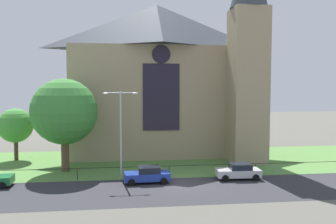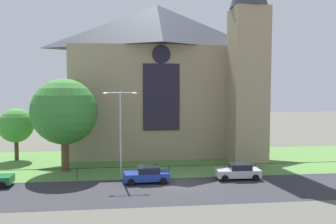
{
  "view_description": "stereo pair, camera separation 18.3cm",
  "coord_description": "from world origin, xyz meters",
  "px_view_note": "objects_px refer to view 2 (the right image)",
  "views": [
    {
      "loc": [
        -5.01,
        -30.92,
        8.82
      ],
      "look_at": [
        -0.36,
        8.0,
        6.07
      ],
      "focal_mm": 36.95,
      "sensor_mm": 36.0,
      "label": 1
    },
    {
      "loc": [
        -4.83,
        -30.94,
        8.82
      ],
      "look_at": [
        -0.36,
        8.0,
        6.07
      ],
      "focal_mm": 36.95,
      "sensor_mm": 36.0,
      "label": 2
    }
  ],
  "objects_px": {
    "tree_left_far": "(16,126)",
    "parked_car_silver": "(238,171)",
    "streetlamp_near": "(120,123)",
    "tree_left_near": "(64,112)",
    "parked_car_blue": "(147,175)",
    "church_building": "(163,77)"
  },
  "relations": [
    {
      "from": "tree_left_far",
      "to": "tree_left_near",
      "type": "relative_size",
      "value": 0.65
    },
    {
      "from": "tree_left_far",
      "to": "streetlamp_near",
      "type": "xyz_separation_m",
      "value": [
        12.88,
        -10.33,
        1.18
      ]
    },
    {
      "from": "tree_left_near",
      "to": "parked_car_silver",
      "type": "bearing_deg",
      "value": -17.13
    },
    {
      "from": "church_building",
      "to": "streetlamp_near",
      "type": "relative_size",
      "value": 3.05
    },
    {
      "from": "tree_left_far",
      "to": "tree_left_near",
      "type": "distance_m",
      "value": 9.67
    },
    {
      "from": "church_building",
      "to": "tree_left_far",
      "type": "bearing_deg",
      "value": -170.68
    },
    {
      "from": "parked_car_blue",
      "to": "parked_car_silver",
      "type": "height_order",
      "value": "same"
    },
    {
      "from": "tree_left_near",
      "to": "parked_car_blue",
      "type": "distance_m",
      "value": 11.5
    },
    {
      "from": "church_building",
      "to": "parked_car_blue",
      "type": "height_order",
      "value": "church_building"
    },
    {
      "from": "parked_car_blue",
      "to": "tree_left_far",
      "type": "bearing_deg",
      "value": -40.21
    },
    {
      "from": "tree_left_far",
      "to": "parked_car_silver",
      "type": "distance_m",
      "value": 27.1
    },
    {
      "from": "tree_left_near",
      "to": "streetlamp_near",
      "type": "xyz_separation_m",
      "value": [
        5.94,
        -3.93,
        -0.89
      ]
    },
    {
      "from": "church_building",
      "to": "parked_car_silver",
      "type": "distance_m",
      "value": 18.49
    },
    {
      "from": "tree_left_far",
      "to": "parked_car_blue",
      "type": "relative_size",
      "value": 1.48
    },
    {
      "from": "parked_car_blue",
      "to": "parked_car_silver",
      "type": "bearing_deg",
      "value": 179.6
    },
    {
      "from": "parked_car_silver",
      "to": "church_building",
      "type": "bearing_deg",
      "value": -66.22
    },
    {
      "from": "tree_left_near",
      "to": "parked_car_blue",
      "type": "height_order",
      "value": "tree_left_near"
    },
    {
      "from": "parked_car_blue",
      "to": "streetlamp_near",
      "type": "bearing_deg",
      "value": -36.47
    },
    {
      "from": "streetlamp_near",
      "to": "parked_car_blue",
      "type": "relative_size",
      "value": 2.0
    },
    {
      "from": "tree_left_near",
      "to": "tree_left_far",
      "type": "bearing_deg",
      "value": 137.32
    },
    {
      "from": "tree_left_far",
      "to": "parked_car_silver",
      "type": "height_order",
      "value": "tree_left_far"
    },
    {
      "from": "church_building",
      "to": "parked_car_silver",
      "type": "relative_size",
      "value": 6.09
    }
  ]
}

